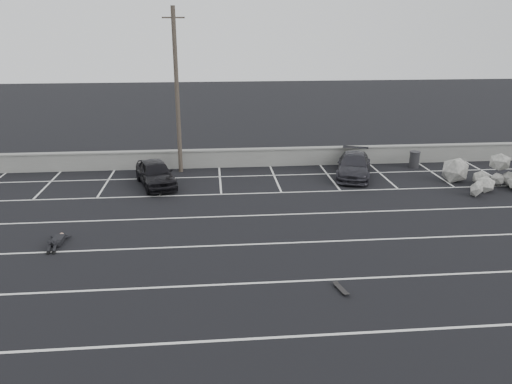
{
  "coord_description": "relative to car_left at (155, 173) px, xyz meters",
  "views": [
    {
      "loc": [
        -2.43,
        -14.3,
        7.97
      ],
      "look_at": [
        -0.53,
        6.26,
        1.0
      ],
      "focal_mm": 35.0,
      "sensor_mm": 36.0,
      "label": 1
    }
  ],
  "objects": [
    {
      "name": "utility_pole",
      "position": [
        1.15,
        2.45,
        3.83
      ],
      "size": [
        1.18,
        0.24,
        8.87
      ],
      "color": "#4C4238",
      "rests_on": "ground"
    },
    {
      "name": "riprap_pile",
      "position": [
        17.87,
        -1.69,
        -0.22
      ],
      "size": [
        5.13,
        3.59,
        1.17
      ],
      "color": "#A8A59D",
      "rests_on": "ground"
    },
    {
      "name": "person",
      "position": [
        -3.04,
        -6.88,
        -0.46
      ],
      "size": [
        0.83,
        2.08,
        0.41
      ],
      "primitive_type": null,
      "rotation": [
        0.0,
        0.0,
        -0.0
      ],
      "color": "black",
      "rests_on": "ground"
    },
    {
      "name": "car_right",
      "position": [
        10.67,
        0.69,
        -0.04
      ],
      "size": [
        2.98,
        4.63,
        1.25
      ],
      "primitive_type": "imported",
      "rotation": [
        0.0,
        0.0,
        -0.31
      ],
      "color": "#26252C",
      "rests_on": "ground"
    },
    {
      "name": "stall_lines",
      "position": [
        5.25,
        -6.34,
        -0.66
      ],
      "size": [
        36.0,
        20.05,
        0.01
      ],
      "color": "silver",
      "rests_on": "ground"
    },
    {
      "name": "car_left",
      "position": [
        0.0,
        0.0,
        0.0
      ],
      "size": [
        2.71,
        4.2,
        1.33
      ],
      "primitive_type": "imported",
      "rotation": [
        0.0,
        0.0,
        0.32
      ],
      "color": "black",
      "rests_on": "ground"
    },
    {
      "name": "trash_bin",
      "position": [
        14.69,
        2.11,
        -0.18
      ],
      "size": [
        0.8,
        0.8,
        0.95
      ],
      "rotation": [
        0.0,
        0.0,
        0.33
      ],
      "color": "#29292C",
      "rests_on": "ground"
    },
    {
      "name": "skateboard",
      "position": [
        6.84,
        -11.48,
        -0.6
      ],
      "size": [
        0.33,
        0.72,
        0.08
      ],
      "rotation": [
        0.0,
        0.0,
        0.23
      ],
      "color": "black",
      "rests_on": "ground"
    },
    {
      "name": "seawall",
      "position": [
        5.33,
        3.25,
        -0.12
      ],
      "size": [
        50.0,
        0.45,
        1.06
      ],
      "color": "gray",
      "rests_on": "ground"
    },
    {
      "name": "ground",
      "position": [
        5.33,
        -10.75,
        -0.66
      ],
      "size": [
        120.0,
        120.0,
        0.0
      ],
      "primitive_type": "plane",
      "color": "black",
      "rests_on": "ground"
    }
  ]
}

